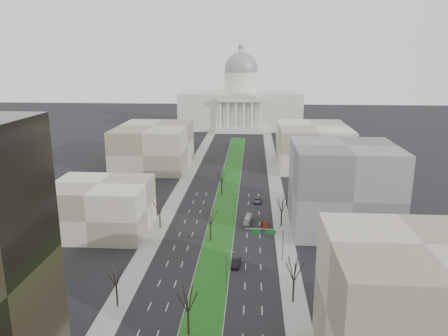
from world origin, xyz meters
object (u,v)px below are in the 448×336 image
at_px(car_black, 236,262).
at_px(car_grey_far, 258,200).
at_px(box_van, 248,219).
at_px(car_red, 265,225).

xyz_separation_m(car_black, car_grey_far, (5.36, 45.92, -0.09)).
bearing_deg(box_van, car_red, -29.15).
bearing_deg(car_black, car_grey_far, 88.72).
distance_m(car_black, box_van, 27.68).
bearing_deg(car_red, car_grey_far, 89.35).
relative_size(car_red, box_van, 0.69).
distance_m(car_black, car_red, 25.11).
bearing_deg(car_black, box_van, 90.37).
relative_size(car_grey_far, box_van, 0.73).
height_order(car_black, car_grey_far, car_black).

